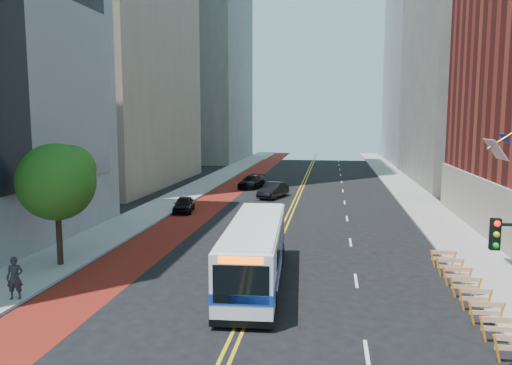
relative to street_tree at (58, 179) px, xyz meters
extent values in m
plane|color=black|center=(11.24, -6.04, -4.91)|extent=(160.00, 160.00, 0.00)
cube|color=gray|center=(-0.76, 23.96, -4.84)|extent=(4.00, 140.00, 0.15)
cube|color=gray|center=(23.24, 23.96, -4.84)|extent=(4.00, 140.00, 0.15)
cube|color=maroon|center=(3.14, 23.96, -4.91)|extent=(3.60, 140.00, 0.01)
cube|color=gold|center=(11.06, 23.96, -4.91)|extent=(0.14, 140.00, 0.01)
cube|color=gold|center=(11.42, 23.96, -4.91)|extent=(0.14, 140.00, 0.01)
cube|color=silver|center=(16.04, -8.04, -4.90)|extent=(0.14, 2.20, 0.01)
cube|color=silver|center=(16.04, -0.04, -4.90)|extent=(0.14, 2.20, 0.01)
cube|color=silver|center=(16.04, 7.96, -4.90)|extent=(0.14, 2.20, 0.01)
cube|color=silver|center=(16.04, 15.96, -4.90)|extent=(0.14, 2.20, 0.01)
cube|color=silver|center=(16.04, 23.96, -4.90)|extent=(0.14, 2.20, 0.01)
cube|color=silver|center=(16.04, 31.96, -4.90)|extent=(0.14, 2.20, 0.01)
cube|color=silver|center=(16.04, 39.96, -4.90)|extent=(0.14, 2.20, 0.01)
cube|color=silver|center=(16.04, 47.96, -4.90)|extent=(0.14, 2.20, 0.01)
cube|color=silver|center=(16.04, 55.96, -4.90)|extent=(0.14, 2.20, 0.01)
cube|color=silver|center=(16.04, 63.96, -4.90)|extent=(0.14, 2.20, 0.01)
cube|color=silver|center=(16.04, 71.96, -4.90)|extent=(0.14, 2.20, 0.01)
cube|color=silver|center=(16.04, 79.96, -4.90)|extent=(0.14, 2.20, 0.01)
cube|color=#9E9384|center=(25.29, 5.96, -2.91)|extent=(0.50, 36.00, 4.00)
cube|color=black|center=(25.39, 6.96, -3.81)|extent=(0.35, 2.80, 2.20)
cube|color=black|center=(25.39, 13.96, -3.81)|extent=(0.35, 2.80, 2.20)
cube|color=#B21419|center=(22.94, 1.96, 1.69)|extent=(0.75, 1.90, 1.05)
cube|color=navy|center=(23.49, 2.41, 2.24)|extent=(0.39, 0.85, 0.52)
cube|color=slate|center=(34.24, 41.96, 15.09)|extent=(18.00, 26.00, 40.00)
cube|color=gray|center=(35.24, 71.96, 22.59)|extent=(20.00, 28.00, 55.00)
cube|color=orange|center=(20.29, -8.04, -4.41)|extent=(0.32, 0.06, 0.99)
cube|color=orange|center=(20.29, -6.49, -4.41)|extent=(0.32, 0.06, 0.99)
cube|color=orange|center=(20.84, -6.49, -4.01)|extent=(1.25, 0.05, 0.22)
cube|color=orange|center=(20.84, -6.49, -4.36)|extent=(1.25, 0.05, 0.18)
cube|color=orange|center=(20.29, -4.94, -4.41)|extent=(0.32, 0.06, 0.99)
cube|color=orange|center=(21.39, -4.94, -4.41)|extent=(0.32, 0.06, 0.99)
cube|color=orange|center=(20.84, -4.94, -4.01)|extent=(1.25, 0.05, 0.22)
cube|color=orange|center=(20.84, -4.94, -4.36)|extent=(1.25, 0.05, 0.18)
cube|color=orange|center=(20.29, -3.39, -4.41)|extent=(0.32, 0.06, 0.99)
cube|color=orange|center=(21.39, -3.39, -4.41)|extent=(0.32, 0.06, 0.99)
cube|color=orange|center=(20.84, -3.39, -4.01)|extent=(1.25, 0.05, 0.22)
cube|color=orange|center=(20.84, -3.39, -4.36)|extent=(1.25, 0.05, 0.18)
cube|color=orange|center=(20.29, -1.84, -4.41)|extent=(0.32, 0.06, 0.99)
cube|color=orange|center=(21.39, -1.84, -4.41)|extent=(0.32, 0.06, 0.99)
cube|color=orange|center=(20.84, -1.84, -4.01)|extent=(1.25, 0.05, 0.22)
cube|color=orange|center=(20.84, -1.84, -4.36)|extent=(1.25, 0.05, 0.18)
cube|color=orange|center=(20.29, -0.29, -4.41)|extent=(0.32, 0.06, 0.99)
cube|color=orange|center=(21.39, -0.29, -4.41)|extent=(0.32, 0.06, 0.99)
cube|color=orange|center=(20.84, -0.29, -4.01)|extent=(1.25, 0.05, 0.22)
cube|color=orange|center=(20.84, -0.29, -4.36)|extent=(1.25, 0.05, 0.18)
cube|color=orange|center=(20.29, 1.26, -4.41)|extent=(0.32, 0.06, 0.99)
cube|color=orange|center=(21.39, 1.26, -4.41)|extent=(0.32, 0.06, 0.99)
cube|color=orange|center=(20.84, 1.26, -4.01)|extent=(1.25, 0.05, 0.22)
cube|color=orange|center=(20.84, 1.26, -4.36)|extent=(1.25, 0.05, 0.18)
cube|color=orange|center=(20.29, 2.81, -4.41)|extent=(0.32, 0.06, 0.99)
cube|color=orange|center=(21.39, 2.81, -4.41)|extent=(0.32, 0.06, 0.99)
cube|color=orange|center=(20.84, 2.81, -4.01)|extent=(1.25, 0.05, 0.22)
cube|color=orange|center=(20.84, 2.81, -4.36)|extent=(1.25, 0.05, 0.18)
cylinder|color=black|center=(-0.06, -0.04, -3.16)|extent=(0.32, 0.32, 3.20)
sphere|color=#1E470F|center=(-0.06, -0.04, -0.16)|extent=(4.20, 4.20, 4.20)
sphere|color=#1E470F|center=(0.54, 0.36, 0.44)|extent=(2.80, 2.80, 2.80)
sphere|color=#1E470F|center=(-0.56, -0.34, 0.24)|extent=(2.40, 2.40, 2.40)
cube|color=black|center=(19.54, -9.54, -0.16)|extent=(0.28, 0.22, 0.95)
sphere|color=red|center=(19.54, -9.68, 0.19)|extent=(0.18, 0.18, 0.18)
sphere|color=yellow|center=(19.54, -9.68, -0.14)|extent=(0.18, 0.18, 0.18)
sphere|color=#0CA526|center=(19.54, -9.68, -0.47)|extent=(0.18, 0.18, 0.18)
cube|color=white|center=(11.05, -1.29, -3.23)|extent=(3.12, 11.52, 2.71)
cube|color=#12329A|center=(11.05, -1.29, -3.63)|extent=(3.16, 11.56, 0.43)
cube|color=black|center=(11.01, -0.53, -2.77)|extent=(2.97, 8.11, 0.90)
cube|color=black|center=(11.38, -6.95, -3.01)|extent=(2.17, 0.22, 1.52)
cube|color=black|center=(10.72, 4.37, -2.82)|extent=(1.98, 0.21, 0.95)
cube|color=#FF5905|center=(11.38, -6.96, -2.06)|extent=(1.73, 0.18, 0.28)
cube|color=white|center=(11.05, -1.29, -1.83)|extent=(2.97, 10.94, 0.11)
cube|color=black|center=(11.05, -1.29, -4.58)|extent=(3.15, 11.55, 0.28)
cylinder|color=black|center=(10.14, -5.00, -4.44)|extent=(0.34, 0.96, 0.95)
cylinder|color=black|center=(12.38, -4.87, -4.44)|extent=(0.34, 0.96, 0.95)
cylinder|color=black|center=(9.75, 1.83, -4.44)|extent=(0.34, 0.96, 0.95)
cylinder|color=black|center=(11.98, 1.96, -4.44)|extent=(0.34, 0.96, 0.95)
cylinder|color=black|center=(9.67, 3.19, -4.44)|extent=(0.34, 0.96, 0.95)
cylinder|color=black|center=(11.91, 3.32, -4.44)|extent=(0.34, 0.96, 0.95)
imported|color=black|center=(1.94, 16.76, -4.23)|extent=(2.18, 4.18, 1.36)
imported|color=black|center=(8.78, 25.88, -4.11)|extent=(2.99, 5.11, 1.59)
imported|color=black|center=(5.42, 32.72, -4.17)|extent=(3.01, 5.38, 1.47)
imported|color=black|center=(0.84, -5.34, -3.80)|extent=(0.81, 0.66, 1.92)
camera|label=1|loc=(14.69, -24.94, 3.25)|focal=35.00mm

